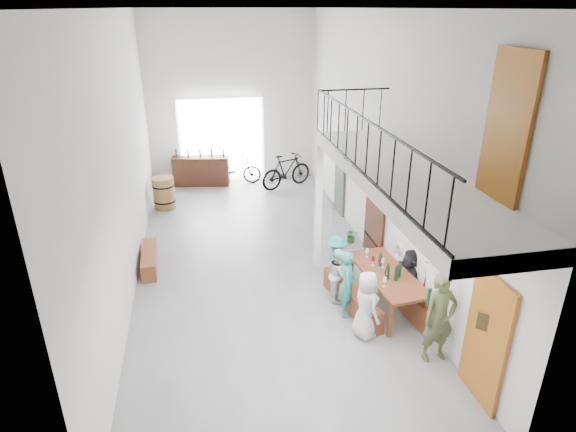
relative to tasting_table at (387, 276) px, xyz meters
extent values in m
plane|color=slate|center=(-2.20, 2.37, -0.71)|extent=(12.00, 12.00, 0.00)
plane|color=white|center=(-2.20, 8.37, 2.04)|extent=(5.50, 0.00, 5.50)
plane|color=white|center=(-2.20, -3.63, 2.04)|extent=(5.50, 0.00, 5.50)
plane|color=white|center=(-4.95, 2.37, 2.04)|extent=(0.00, 12.00, 12.00)
plane|color=white|center=(0.55, 2.37, 2.04)|extent=(0.00, 12.00, 12.00)
plane|color=white|center=(-2.20, 2.37, 4.79)|extent=(12.00, 12.00, 0.00)
cube|color=white|center=(-2.60, 8.31, 0.69)|extent=(2.80, 0.08, 2.80)
cube|color=#965414|center=(0.50, -2.53, 0.34)|extent=(0.06, 0.95, 2.10)
cube|color=#3E1D10|center=(0.50, 2.07, 0.29)|extent=(0.06, 1.10, 2.00)
cube|color=#303A30|center=(0.50, 4.87, 0.29)|extent=(0.06, 0.80, 2.00)
cube|color=#965414|center=(0.50, -2.13, 3.39)|extent=(0.06, 0.90, 1.95)
cube|color=#3F3119|center=(0.52, 0.97, 1.19)|extent=(0.04, 0.45, 0.55)
cylinder|color=white|center=(0.51, 3.57, 1.69)|extent=(0.04, 0.28, 0.28)
cube|color=white|center=(-0.20, -0.83, 2.29)|extent=(1.50, 5.60, 0.25)
cube|color=black|center=(-0.93, -0.83, 3.27)|extent=(0.03, 5.60, 0.03)
cube|color=black|center=(-0.93, -0.83, 2.44)|extent=(0.03, 5.60, 0.03)
cube|color=black|center=(-0.20, 1.95, 3.27)|extent=(1.50, 0.03, 0.03)
cube|color=white|center=(-0.90, 1.92, 0.73)|extent=(0.14, 0.14, 2.88)
cube|color=brown|center=(0.00, 0.00, 0.05)|extent=(1.03, 2.11, 0.06)
cube|color=brown|center=(-0.26, -0.91, -0.34)|extent=(0.07, 0.07, 0.73)
cube|color=brown|center=(0.44, -0.84, -0.34)|extent=(0.07, 0.07, 0.73)
cube|color=brown|center=(-0.44, 0.84, -0.34)|extent=(0.07, 0.07, 0.73)
cube|color=brown|center=(0.26, 0.91, -0.34)|extent=(0.07, 0.07, 0.73)
cube|color=brown|center=(-0.66, 0.08, -0.48)|extent=(0.65, 1.96, 0.45)
cube|color=brown|center=(0.37, 0.05, -0.44)|extent=(0.57, 2.30, 0.53)
cylinder|color=black|center=(0.04, -0.32, 0.26)|extent=(0.07, 0.07, 0.35)
cylinder|color=black|center=(0.17, -0.19, 0.26)|extent=(0.07, 0.07, 0.35)
cylinder|color=black|center=(-0.09, -0.22, 0.26)|extent=(0.07, 0.07, 0.35)
cylinder|color=black|center=(-0.05, 0.25, 0.26)|extent=(0.07, 0.07, 0.35)
cube|color=brown|center=(-4.70, 2.54, -0.50)|extent=(0.37, 1.46, 0.41)
cylinder|color=brown|center=(-4.50, 6.16, -0.23)|extent=(0.63, 0.63, 0.95)
cylinder|color=black|center=(-4.50, 6.16, -0.47)|extent=(0.65, 0.65, 0.05)
cylinder|color=black|center=(-4.50, 6.16, 0.01)|extent=(0.65, 0.65, 0.05)
cube|color=#3E1D10|center=(-3.35, 8.02, -0.22)|extent=(1.90, 0.81, 0.97)
cylinder|color=black|center=(-4.12, 8.10, 0.41)|extent=(0.06, 0.06, 0.28)
cylinder|color=black|center=(-3.74, 8.04, 0.41)|extent=(0.06, 0.06, 0.28)
cylinder|color=black|center=(-3.35, 8.04, 0.41)|extent=(0.06, 0.06, 0.28)
cylinder|color=black|center=(-2.98, 7.92, 0.41)|extent=(0.06, 0.06, 0.28)
cylinder|color=black|center=(-2.60, 7.86, 0.41)|extent=(0.06, 0.06, 0.28)
imported|color=silver|center=(-0.69, -0.78, -0.05)|extent=(0.54, 0.71, 1.30)
imported|color=teal|center=(-0.82, -0.07, -0.03)|extent=(0.47, 0.57, 1.35)
imported|color=silver|center=(-0.82, 0.48, -0.14)|extent=(0.53, 0.63, 1.13)
imported|color=teal|center=(-0.74, 0.92, -0.10)|extent=(0.64, 0.87, 1.21)
imported|color=red|center=(0.65, -0.47, -0.05)|extent=(0.47, 0.82, 1.31)
imported|color=black|center=(0.50, 0.04, -0.10)|extent=(0.54, 1.17, 1.21)
imported|color=silver|center=(0.61, 0.70, -0.18)|extent=(0.36, 0.53, 1.06)
imported|color=#4A542F|center=(0.27, -1.60, 0.10)|extent=(0.62, 0.44, 1.62)
imported|color=#1F4B1B|center=(0.25, 2.88, -0.52)|extent=(0.35, 0.30, 0.37)
imported|color=black|center=(-2.26, 7.97, -0.23)|extent=(1.90, 0.94, 0.95)
imported|color=black|center=(-0.60, 7.22, -0.14)|extent=(1.95, 1.26, 1.14)
camera|label=1|loc=(-3.44, -7.59, 4.82)|focal=30.00mm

